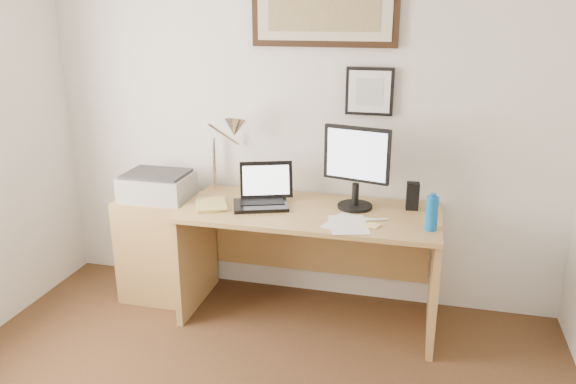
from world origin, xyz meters
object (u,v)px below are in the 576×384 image
(lcd_monitor, at_px, (356,164))
(side_cabinet, at_px, (161,247))
(water_bottle, at_px, (432,214))
(book, at_px, (196,206))
(printer, at_px, (157,185))
(laptop, at_px, (263,196))
(desk, at_px, (312,240))

(lcd_monitor, bearing_deg, side_cabinet, -177.62)
(lcd_monitor, bearing_deg, water_bottle, -28.97)
(book, bearing_deg, lcd_monitor, 12.79)
(lcd_monitor, xyz_separation_m, printer, (-1.32, -0.06, -0.22))
(book, xyz_separation_m, printer, (-0.34, 0.16, 0.06))
(side_cabinet, bearing_deg, lcd_monitor, 2.38)
(side_cabinet, xyz_separation_m, lcd_monitor, (1.33, 0.06, 0.68))
(book, bearing_deg, side_cabinet, 154.97)
(laptop, height_order, lcd_monitor, lcd_monitor)
(lcd_monitor, bearing_deg, book, -167.21)
(water_bottle, height_order, laptop, laptop)
(lcd_monitor, distance_m, printer, 1.34)
(side_cabinet, height_order, book, book)
(side_cabinet, relative_size, desk, 0.46)
(water_bottle, height_order, printer, water_bottle)
(side_cabinet, distance_m, laptop, 0.87)
(printer, bearing_deg, water_bottle, -6.28)
(desk, height_order, lcd_monitor, lcd_monitor)
(water_bottle, distance_m, desk, 0.84)
(water_bottle, relative_size, lcd_monitor, 0.38)
(book, distance_m, lcd_monitor, 1.04)
(printer, bearing_deg, side_cabinet, 154.31)
(laptop, distance_m, printer, 0.74)
(water_bottle, height_order, lcd_monitor, lcd_monitor)
(water_bottle, relative_size, book, 0.77)
(side_cabinet, bearing_deg, printer, -25.69)
(book, distance_m, printer, 0.38)
(desk, height_order, printer, printer)
(book, relative_size, lcd_monitor, 0.50)
(printer, bearing_deg, desk, 2.23)
(water_bottle, relative_size, desk, 0.12)
(book, height_order, printer, printer)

